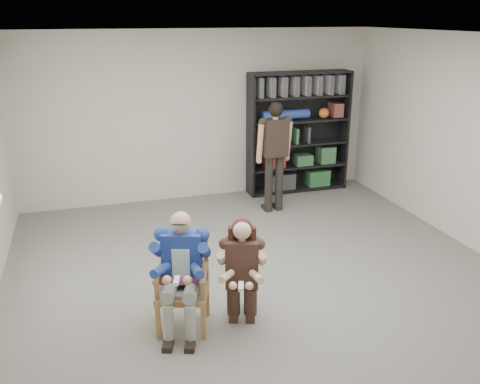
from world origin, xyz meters
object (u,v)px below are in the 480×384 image
object	(u,v)px
armchair	(183,285)
standing_man	(275,158)
seated_man	(182,272)
kneeling_woman	(242,274)
bookshelf	(298,133)

from	to	relation	value
armchair	standing_man	size ratio (longest dim) A/B	0.55
seated_man	kneeling_woman	size ratio (longest dim) A/B	1.09
armchair	kneeling_woman	xyz separation A→B (m)	(0.58, -0.12, 0.09)
armchair	kneeling_woman	world-z (taller)	kneeling_woman
kneeling_woman	standing_man	distance (m)	3.24
seated_man	kneeling_woman	xyz separation A→B (m)	(0.58, -0.12, -0.05)
kneeling_woman	standing_man	bearing A→B (deg)	82.32
armchair	kneeling_woman	distance (m)	0.60
kneeling_woman	armchair	bearing A→B (deg)	-172.84
seated_man	standing_man	size ratio (longest dim) A/B	0.71
kneeling_woman	bookshelf	distance (m)	4.35
seated_man	bookshelf	size ratio (longest dim) A/B	0.59
kneeling_woman	seated_man	bearing A→B (deg)	-172.84
kneeling_woman	bookshelf	xyz separation A→B (m)	(2.20, 3.72, 0.48)
armchair	kneeling_woman	size ratio (longest dim) A/B	0.84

